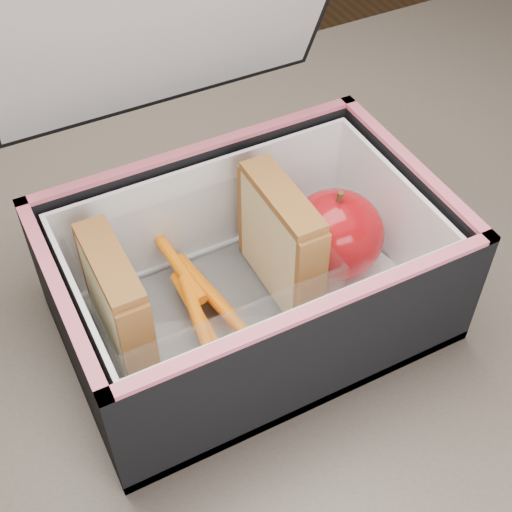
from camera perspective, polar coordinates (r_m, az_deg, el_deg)
The scene contains 8 objects.
kitchen_table at distance 0.69m, azimuth 1.06°, elevation -9.47°, with size 1.20×0.80×0.75m.
lunch_bag at distance 0.57m, azimuth -0.66°, elevation -0.57°, with size 0.30×0.28×0.29m.
plastic_tub at distance 0.57m, azimuth -4.24°, elevation -2.31°, with size 0.18×0.13×0.08m, color white, non-canonical shape.
sandwich_left at distance 0.55m, azimuth -11.01°, elevation -3.75°, with size 0.03×0.09×0.10m.
sandwich_right at distance 0.58m, azimuth 1.98°, elevation 1.22°, with size 0.03×0.10×0.11m.
carrot_sticks at distance 0.59m, azimuth -4.76°, elevation -3.13°, with size 0.05×0.13×0.03m.
paper_napkin at distance 0.64m, azimuth 6.30°, elevation -0.56°, with size 0.08×0.08×0.01m, color white.
red_apple at distance 0.60m, azimuth 6.38°, elevation 1.73°, with size 0.09×0.09×0.09m.
Camera 1 is at (-0.19, -0.34, 1.23)m, focal length 50.00 mm.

